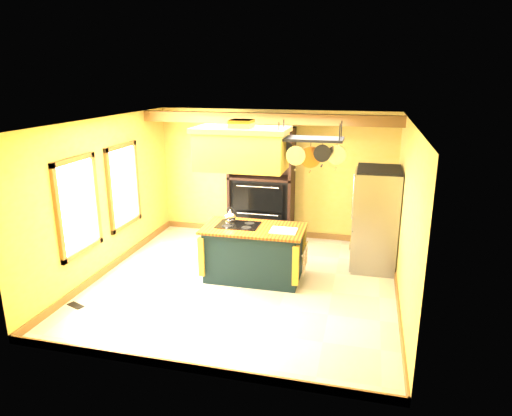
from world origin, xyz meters
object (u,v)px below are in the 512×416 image
at_px(kitchen_island, 254,252).
at_px(pot_rack, 310,146).
at_px(hutch, 262,197).
at_px(range_hood, 242,148).
at_px(refrigerator, 375,221).

height_order(kitchen_island, pot_rack, pot_rack).
distance_m(kitchen_island, pot_rack, 2.07).
xyz_separation_m(kitchen_island, hutch, (-0.33, 2.01, 0.44)).
xyz_separation_m(pot_rack, hutch, (-1.24, 2.00, -1.42)).
height_order(range_hood, pot_rack, same).
relative_size(range_hood, hutch, 0.64).
bearing_deg(hutch, pot_rack, -58.14).
relative_size(kitchen_island, refrigerator, 0.96).
height_order(kitchen_island, range_hood, range_hood).
height_order(kitchen_island, refrigerator, refrigerator).
distance_m(pot_rack, refrigerator, 2.06).
bearing_deg(refrigerator, hutch, 156.28).
relative_size(kitchen_island, pot_rack, 1.57).
xyz_separation_m(kitchen_island, refrigerator, (1.99, 0.99, 0.40)).
xyz_separation_m(range_hood, hutch, (-0.14, 2.01, -1.35)).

